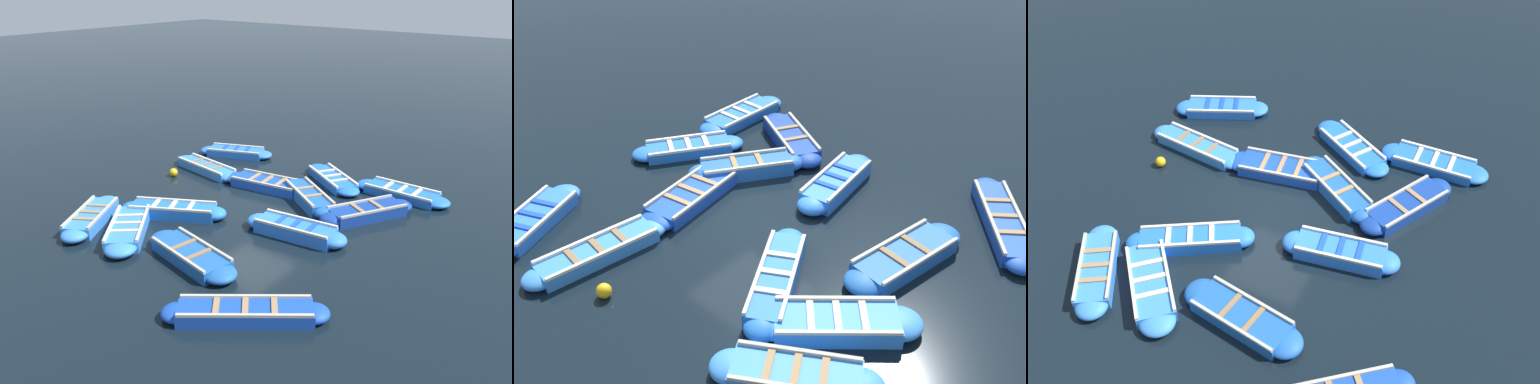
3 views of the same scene
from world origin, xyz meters
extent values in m
plane|color=black|center=(0.00, 0.00, 0.00)|extent=(120.00, 120.00, 0.00)
cube|color=#3884E0|center=(3.10, 4.10, 0.18)|extent=(1.96, 2.45, 0.36)
ellipsoid|color=#3884E0|center=(3.70, 3.10, 0.18)|extent=(1.14, 1.14, 0.36)
ellipsoid|color=#3884E0|center=(2.50, 5.10, 0.18)|extent=(1.14, 1.14, 0.36)
cube|color=#B2AD9E|center=(3.45, 4.31, 0.40)|extent=(1.25, 1.99, 0.07)
cube|color=#B2AD9E|center=(2.75, 3.89, 0.40)|extent=(1.25, 1.99, 0.07)
cube|color=#9E7A51|center=(3.36, 3.68, 0.38)|extent=(0.74, 0.52, 0.04)
cube|color=#9E7A51|center=(3.10, 4.10, 0.38)|extent=(0.74, 0.52, 0.04)
cube|color=#9E7A51|center=(2.84, 4.52, 0.38)|extent=(0.74, 0.52, 0.04)
cube|color=blue|center=(1.43, 2.17, 0.19)|extent=(2.80, 2.05, 0.38)
ellipsoid|color=blue|center=(2.64, 2.85, 0.19)|extent=(1.02, 1.01, 0.38)
ellipsoid|color=blue|center=(0.23, 1.49, 0.19)|extent=(1.02, 1.01, 0.38)
cube|color=beige|center=(1.26, 2.48, 0.42)|extent=(2.40, 1.40, 0.07)
cube|color=beige|center=(1.61, 1.86, 0.42)|extent=(2.40, 1.40, 0.07)
cube|color=beige|center=(1.94, 2.46, 0.40)|extent=(0.47, 0.68, 0.04)
cube|color=beige|center=(1.43, 2.17, 0.40)|extent=(0.47, 0.68, 0.04)
cube|color=beige|center=(0.92, 1.88, 0.40)|extent=(0.47, 0.68, 0.04)
cube|color=#1E59AD|center=(-1.45, -1.46, 0.20)|extent=(2.51, 2.06, 0.40)
ellipsoid|color=#1E59AD|center=(-0.42, -2.15, 0.20)|extent=(1.07, 1.07, 0.40)
ellipsoid|color=#1E59AD|center=(-2.47, -0.77, 0.20)|extent=(1.07, 1.07, 0.40)
cube|color=#B2AD9E|center=(-1.24, -1.15, 0.43)|extent=(2.05, 1.42, 0.07)
cube|color=#B2AD9E|center=(-1.66, -1.77, 0.43)|extent=(2.05, 1.42, 0.07)
cube|color=#9E7A51|center=(-1.16, -1.66, 0.42)|extent=(0.52, 0.68, 0.04)
cube|color=#9E7A51|center=(-1.74, -1.27, 0.42)|extent=(0.52, 0.68, 0.04)
cube|color=blue|center=(-2.45, 0.85, 0.20)|extent=(2.50, 1.20, 0.40)
ellipsoid|color=blue|center=(-1.26, 1.02, 0.20)|extent=(0.93, 0.91, 0.40)
ellipsoid|color=blue|center=(-3.64, 0.68, 0.20)|extent=(0.93, 0.91, 0.40)
cube|color=beige|center=(-2.51, 1.24, 0.43)|extent=(2.34, 0.41, 0.07)
cube|color=beige|center=(-2.40, 0.46, 0.43)|extent=(2.34, 0.41, 0.07)
cube|color=#1947B7|center=(-1.95, 0.92, 0.42)|extent=(0.25, 0.78, 0.04)
cube|color=#1947B7|center=(-2.45, 0.85, 0.42)|extent=(0.25, 0.78, 0.04)
cube|color=#1947B7|center=(-2.96, 0.78, 0.42)|extent=(0.25, 0.78, 0.04)
cube|color=#3884E0|center=(3.40, -1.47, 0.15)|extent=(2.83, 1.14, 0.31)
ellipsoid|color=#3884E0|center=(4.77, -1.64, 0.15)|extent=(0.84, 0.82, 0.31)
ellipsoid|color=#3884E0|center=(2.04, -1.29, 0.15)|extent=(0.84, 0.82, 0.31)
cube|color=silver|center=(3.45, -1.11, 0.34)|extent=(2.68, 0.43, 0.07)
cube|color=silver|center=(3.36, -1.82, 0.34)|extent=(2.68, 0.43, 0.07)
cube|color=olive|center=(3.98, -1.54, 0.33)|extent=(0.23, 0.71, 0.04)
cube|color=olive|center=(3.40, -1.47, 0.33)|extent=(0.23, 0.71, 0.04)
cube|color=olive|center=(2.82, -1.39, 0.33)|extent=(0.23, 0.71, 0.04)
cube|color=blue|center=(3.72, -3.65, 0.15)|extent=(2.52, 1.77, 0.31)
ellipsoid|color=blue|center=(4.80, -3.19, 0.15)|extent=(1.14, 1.12, 0.31)
ellipsoid|color=blue|center=(2.64, -4.11, 0.15)|extent=(1.14, 1.12, 0.31)
cube|color=silver|center=(3.56, -3.27, 0.34)|extent=(2.15, 0.98, 0.07)
cube|color=silver|center=(3.89, -4.04, 0.34)|extent=(2.15, 0.98, 0.07)
cube|color=#1947B7|center=(4.18, -3.46, 0.33)|extent=(0.45, 0.80, 0.04)
cube|color=#1947B7|center=(3.72, -3.65, 0.33)|extent=(0.45, 0.80, 0.04)
cube|color=#1947B7|center=(3.26, -3.85, 0.33)|extent=(0.45, 0.80, 0.04)
cube|color=#1E59AD|center=(-1.03, 3.80, 0.18)|extent=(2.63, 1.39, 0.36)
ellipsoid|color=#1E59AD|center=(0.21, 3.59, 0.18)|extent=(1.07, 1.04, 0.36)
ellipsoid|color=#1E59AD|center=(-2.26, 4.01, 0.18)|extent=(1.07, 1.04, 0.36)
cube|color=#B2AD9E|center=(-0.95, 4.24, 0.39)|extent=(2.43, 0.49, 0.07)
cube|color=#B2AD9E|center=(-1.10, 3.35, 0.39)|extent=(2.43, 0.49, 0.07)
cube|color=olive|center=(-0.68, 3.74, 0.38)|extent=(0.28, 0.87, 0.04)
cube|color=olive|center=(-1.38, 3.86, 0.38)|extent=(0.28, 0.87, 0.04)
cube|color=blue|center=(-1.16, -3.55, 0.14)|extent=(2.51, 2.06, 0.29)
ellipsoid|color=blue|center=(-0.15, -4.20, 0.14)|extent=(1.17, 1.16, 0.29)
ellipsoid|color=blue|center=(-2.18, -2.90, 0.14)|extent=(1.17, 1.16, 0.29)
cube|color=silver|center=(-0.94, -3.20, 0.32)|extent=(2.03, 1.34, 0.07)
cube|color=silver|center=(-1.38, -3.90, 0.32)|extent=(2.03, 1.34, 0.07)
cube|color=beige|center=(-0.73, -3.83, 0.31)|extent=(0.55, 0.75, 0.04)
cube|color=beige|center=(-1.16, -3.55, 0.31)|extent=(0.55, 0.75, 0.04)
cube|color=beige|center=(-1.59, -3.27, 0.31)|extent=(0.55, 0.75, 0.04)
ellipsoid|color=#1947B7|center=(-5.02, 3.89, 0.17)|extent=(1.05, 1.04, 0.33)
cube|color=#B2AD9E|center=(-3.58, 4.56, 0.37)|extent=(2.44, 1.93, 0.07)
cube|color=navy|center=(-3.55, -1.64, 0.19)|extent=(2.01, 2.65, 0.37)
ellipsoid|color=navy|center=(-2.94, -0.53, 0.19)|extent=(1.13, 1.14, 0.37)
ellipsoid|color=navy|center=(-4.16, -2.75, 0.19)|extent=(1.13, 1.14, 0.37)
cube|color=#B2AD9E|center=(-3.91, -1.45, 0.41)|extent=(1.27, 2.22, 0.07)
cube|color=#B2AD9E|center=(-3.20, -1.84, 0.41)|extent=(1.27, 2.22, 0.07)
cube|color=#9E7A51|center=(-3.38, -1.33, 0.39)|extent=(0.76, 0.50, 0.04)
cube|color=#9E7A51|center=(-3.72, -1.96, 0.39)|extent=(0.76, 0.50, 0.04)
cube|color=#1947B7|center=(0.45, -1.60, 0.16)|extent=(2.68, 1.39, 0.33)
ellipsoid|color=#1947B7|center=(1.71, -1.40, 0.16)|extent=(1.09, 1.06, 0.33)
ellipsoid|color=#1947B7|center=(-0.81, -1.79, 0.16)|extent=(1.09, 1.06, 0.33)
cube|color=#B2AD9E|center=(0.38, -1.14, 0.36)|extent=(2.49, 0.46, 0.07)
cube|color=#B2AD9E|center=(0.52, -2.06, 0.36)|extent=(2.49, 0.46, 0.07)
cube|color=#9E7A51|center=(0.99, -1.52, 0.35)|extent=(0.27, 0.90, 0.04)
cube|color=#9E7A51|center=(0.45, -1.60, 0.35)|extent=(0.27, 0.90, 0.04)
cube|color=#9E7A51|center=(-0.09, -1.68, 0.35)|extent=(0.27, 0.90, 0.04)
cube|color=#3884E0|center=(1.58, 3.86, 0.18)|extent=(2.36, 2.48, 0.37)
ellipsoid|color=#3884E0|center=(2.39, 2.95, 0.18)|extent=(1.31, 1.31, 0.37)
ellipsoid|color=#3884E0|center=(0.78, 4.77, 0.18)|extent=(1.31, 1.31, 0.37)
cube|color=beige|center=(1.92, 4.17, 0.40)|extent=(1.64, 1.84, 0.07)
cube|color=beige|center=(1.24, 3.56, 0.40)|extent=(1.64, 1.84, 0.07)
cube|color=beige|center=(1.92, 3.48, 0.39)|extent=(0.75, 0.68, 0.04)
cube|color=beige|center=(1.58, 3.86, 0.39)|extent=(0.75, 0.68, 0.04)
cube|color=beige|center=(1.24, 4.25, 0.39)|extent=(0.75, 0.68, 0.04)
cube|color=blue|center=(-3.77, -3.90, 0.15)|extent=(2.48, 0.97, 0.30)
ellipsoid|color=blue|center=(-2.53, -3.90, 0.15)|extent=(0.92, 0.89, 0.30)
ellipsoid|color=blue|center=(-5.01, -3.90, 0.15)|extent=(0.92, 0.89, 0.30)
cube|color=silver|center=(-3.77, -3.45, 0.33)|extent=(2.43, 0.08, 0.07)
cube|color=silver|center=(-3.77, -4.34, 0.33)|extent=(2.43, 0.08, 0.07)
cube|color=beige|center=(-3.24, -3.90, 0.32)|extent=(0.14, 0.85, 0.04)
cube|color=beige|center=(-3.77, -3.90, 0.32)|extent=(0.14, 0.85, 0.04)
cube|color=beige|center=(-4.30, -3.90, 0.32)|extent=(0.14, 0.85, 0.04)
sphere|color=#EAB214|center=(4.06, -0.30, 0.16)|extent=(0.33, 0.33, 0.33)
camera|label=1|loc=(-9.74, 11.98, 7.14)|focal=35.00mm
camera|label=2|loc=(8.62, 8.44, 8.74)|focal=42.00mm
camera|label=3|loc=(-5.57, 11.09, 12.38)|focal=42.00mm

